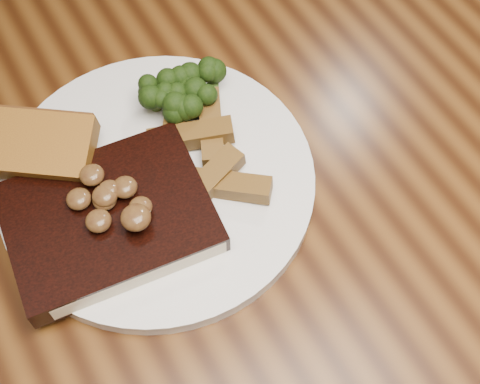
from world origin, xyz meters
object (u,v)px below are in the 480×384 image
object	(u,v)px
dining_table	(244,237)
plate	(158,182)
potato_wedges	(202,147)
steak	(109,219)
garlic_bread	(38,158)

from	to	relation	value
dining_table	plate	world-z (taller)	plate
dining_table	potato_wedges	bearing A→B (deg)	106.24
steak	potato_wedges	distance (m)	0.12
potato_wedges	plate	bearing A→B (deg)	-175.98
plate	garlic_bread	size ratio (longest dim) A/B	2.66
plate	potato_wedges	size ratio (longest dim) A/B	2.83
steak	plate	bearing A→B (deg)	28.74
dining_table	steak	bearing A→B (deg)	168.08
garlic_bread	potato_wedges	size ratio (longest dim) A/B	1.06
steak	garlic_bread	bearing A→B (deg)	114.66
dining_table	garlic_bread	distance (m)	0.23
dining_table	steak	distance (m)	0.18
dining_table	potato_wedges	distance (m)	0.13
plate	garlic_bread	distance (m)	0.12
plate	garlic_bread	bearing A→B (deg)	142.12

